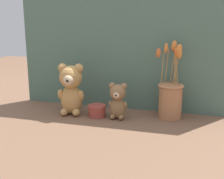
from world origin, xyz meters
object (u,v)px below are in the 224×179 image
teddy_bear_large (71,88)px  flower_vase (171,96)px  teddy_bear_medium (118,100)px  decorative_tin_tall (97,111)px

teddy_bear_large → flower_vase: 0.47m
flower_vase → teddy_bear_medium: bearing=-162.0°
teddy_bear_large → decorative_tin_tall: teddy_bear_large is taller
teddy_bear_large → decorative_tin_tall: (0.13, 0.00, -0.10)m
flower_vase → teddy_bear_large: bearing=-170.7°
decorative_tin_tall → teddy_bear_medium: bearing=0.2°
teddy_bear_large → decorative_tin_tall: bearing=0.1°
decorative_tin_tall → flower_vase: bearing=12.8°
teddy_bear_large → teddy_bear_medium: (0.23, 0.00, -0.04)m
teddy_bear_large → decorative_tin_tall: size_ratio=2.85×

